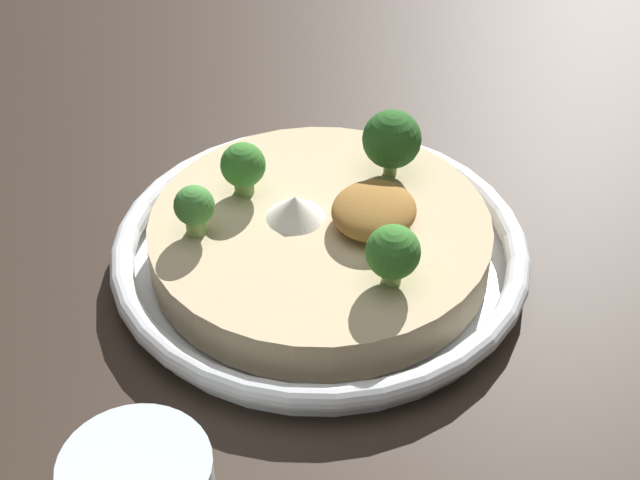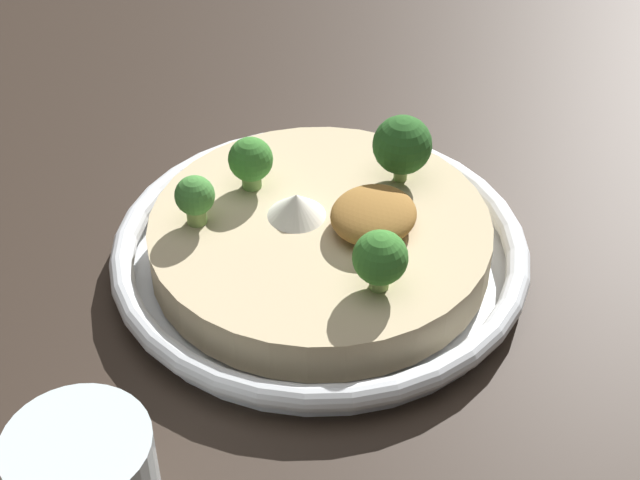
# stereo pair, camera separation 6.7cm
# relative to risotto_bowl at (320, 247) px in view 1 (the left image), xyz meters

# --- Properties ---
(ground_plane) EXTENTS (6.00, 6.00, 0.00)m
(ground_plane) POSITION_rel_risotto_bowl_xyz_m (0.00, 0.00, -0.02)
(ground_plane) COLOR #2D231C
(risotto_bowl) EXTENTS (0.29, 0.29, 0.04)m
(risotto_bowl) POSITION_rel_risotto_bowl_xyz_m (0.00, 0.00, 0.00)
(risotto_bowl) COLOR silver
(risotto_bowl) RESTS_ON ground_plane
(cheese_sprinkle) EXTENTS (0.04, 0.04, 0.02)m
(cheese_sprinkle) POSITION_rel_risotto_bowl_xyz_m (-0.00, 0.02, 0.03)
(cheese_sprinkle) COLOR white
(cheese_sprinkle) RESTS_ON risotto_bowl
(crispy_onion_garnish) EXTENTS (0.06, 0.06, 0.02)m
(crispy_onion_garnish) POSITION_rel_risotto_bowl_xyz_m (0.01, -0.03, 0.03)
(crispy_onion_garnish) COLOR olive
(crispy_onion_garnish) RESTS_ON risotto_bowl
(broccoli_front_right) EXTENTS (0.04, 0.04, 0.05)m
(broccoli_front_right) POSITION_rel_risotto_bowl_xyz_m (0.07, -0.03, 0.05)
(broccoli_front_right) COLOR #84A856
(broccoli_front_right) RESTS_ON risotto_bowl
(broccoli_back_left) EXTENTS (0.03, 0.03, 0.04)m
(broccoli_back_left) POSITION_rel_risotto_bowl_xyz_m (-0.04, 0.07, 0.04)
(broccoli_back_left) COLOR #84A856
(broccoli_back_left) RESTS_ON risotto_bowl
(broccoli_front) EXTENTS (0.03, 0.03, 0.04)m
(broccoli_front) POSITION_rel_risotto_bowl_xyz_m (-0.04, -0.06, 0.05)
(broccoli_front) COLOR #84A856
(broccoli_front) RESTS_ON risotto_bowl
(broccoli_back_right) EXTENTS (0.03, 0.03, 0.04)m
(broccoli_back_right) POSITION_rel_risotto_bowl_xyz_m (0.02, 0.06, 0.04)
(broccoli_back_right) COLOR #668E47
(broccoli_back_right) RESTS_ON risotto_bowl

